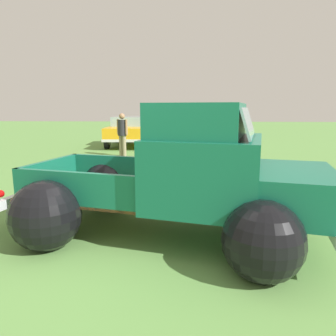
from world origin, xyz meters
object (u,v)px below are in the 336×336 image
object	(u,v)px
show_car_0	(129,130)
show_car_1	(196,131)
spectator_0	(122,132)
vintage_pickup_truck	(188,186)

from	to	relation	value
show_car_0	show_car_1	distance (m)	3.43
show_car_1	spectator_0	bearing A→B (deg)	-60.16
show_car_0	spectator_0	world-z (taller)	spectator_0
show_car_1	spectator_0	distance (m)	4.30
vintage_pickup_truck	show_car_0	bearing A→B (deg)	117.57
show_car_1	spectator_0	world-z (taller)	spectator_0
show_car_0	spectator_0	xyz separation A→B (m)	(0.41, -3.68, 0.16)
spectator_0	show_car_0	bearing A→B (deg)	-141.88
vintage_pickup_truck	spectator_0	world-z (taller)	vintage_pickup_truck
show_car_0	spectator_0	distance (m)	3.71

